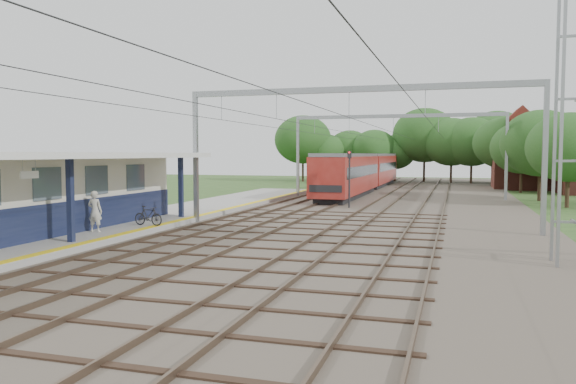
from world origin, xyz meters
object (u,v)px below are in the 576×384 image
(signal_post, at_px, (349,174))
(bicycle, at_px, (148,216))
(person, at_px, (95,211))
(train, at_px, (365,171))

(signal_post, bearing_deg, bicycle, -130.64)
(person, distance_m, train, 35.45)
(person, xyz_separation_m, signal_post, (8.07, 16.60, 1.13))
(bicycle, bearing_deg, person, 162.44)
(person, xyz_separation_m, bicycle, (1.09, 2.54, -0.43))
(bicycle, xyz_separation_m, signal_post, (6.98, 14.06, 1.56))
(person, bearing_deg, signal_post, -119.47)
(train, height_order, signal_post, signal_post)
(train, distance_m, signal_post, 18.39)
(person, distance_m, signal_post, 18.49)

